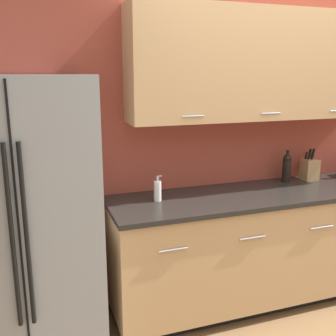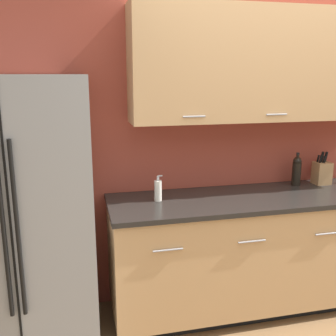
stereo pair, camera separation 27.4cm
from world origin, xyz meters
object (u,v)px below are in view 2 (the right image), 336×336
Objects in this scene: refrigerator at (22,220)px; wine_bottle at (297,170)px; soap_dispenser at (158,190)px; knife_block at (322,172)px.

wine_bottle is at bearing 7.37° from refrigerator.
wine_bottle is 1.19m from soap_dispenser.
wine_bottle is 1.45× the size of soap_dispenser.
refrigerator is 2.13m from wine_bottle.
knife_block is 1.43× the size of soap_dispenser.
refrigerator is 6.68× the size of wine_bottle.
refrigerator is 0.94m from soap_dispenser.
refrigerator is at bearing -173.57° from knife_block.
knife_block is at bearing -2.37° from wine_bottle.
refrigerator is 2.35m from knife_block.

